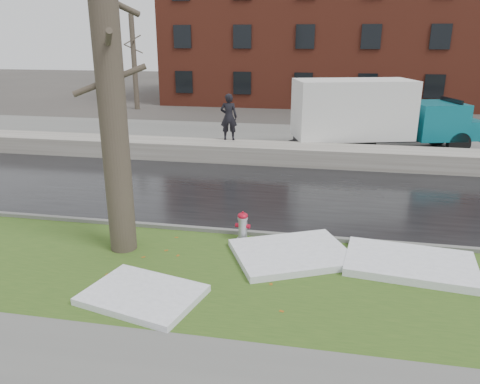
% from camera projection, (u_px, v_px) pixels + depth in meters
% --- Properties ---
extents(ground, '(120.00, 120.00, 0.00)m').
position_uv_depth(ground, '(246.00, 253.00, 11.33)').
color(ground, '#47423D').
rests_on(ground, ground).
extents(verge, '(60.00, 4.50, 0.04)m').
position_uv_depth(verge, '(236.00, 276.00, 10.16)').
color(verge, '#2D4C19').
rests_on(verge, ground).
extents(road, '(60.00, 7.00, 0.03)m').
position_uv_depth(road, '(270.00, 194.00, 15.52)').
color(road, black).
rests_on(road, ground).
extents(parking_lot, '(60.00, 9.00, 0.03)m').
position_uv_depth(parking_lot, '(292.00, 141.00, 23.44)').
color(parking_lot, slate).
rests_on(parking_lot, ground).
extents(curb, '(60.00, 0.15, 0.14)m').
position_uv_depth(curb, '(253.00, 234.00, 12.24)').
color(curb, slate).
rests_on(curb, ground).
extents(snowbank, '(60.00, 1.60, 0.75)m').
position_uv_depth(snowbank, '(283.00, 154.00, 19.32)').
color(snowbank, '#ACA79D').
rests_on(snowbank, ground).
extents(brick_building, '(26.00, 12.00, 10.00)m').
position_uv_depth(brick_building, '(337.00, 37.00, 37.36)').
color(brick_building, maroon).
rests_on(brick_building, ground).
extents(bg_tree_left, '(1.40, 1.62, 6.50)m').
position_uv_depth(bg_tree_left, '(134.00, 62.00, 32.94)').
color(bg_tree_left, brown).
rests_on(bg_tree_left, ground).
extents(bg_tree_center, '(1.40, 1.62, 6.50)m').
position_uv_depth(bg_tree_center, '(229.00, 60.00, 35.59)').
color(bg_tree_center, brown).
rests_on(bg_tree_center, ground).
extents(fire_hydrant, '(0.38, 0.33, 0.78)m').
position_uv_depth(fire_hydrant, '(243.00, 225.00, 11.78)').
color(fire_hydrant, '#9D9FA4').
rests_on(fire_hydrant, verge).
extents(tree, '(1.53, 1.74, 7.84)m').
position_uv_depth(tree, '(110.00, 84.00, 10.24)').
color(tree, brown).
rests_on(tree, verge).
extents(box_truck, '(9.72, 4.43, 3.23)m').
position_uv_depth(box_truck, '(375.00, 114.00, 20.75)').
color(box_truck, black).
rests_on(box_truck, ground).
extents(worker, '(0.77, 0.55, 1.97)m').
position_uv_depth(worker, '(229.00, 117.00, 19.89)').
color(worker, black).
rests_on(worker, snowbank).
extents(snow_patch_near, '(3.21, 2.92, 0.16)m').
position_uv_depth(snow_patch_near, '(292.00, 254.00, 11.00)').
color(snow_patch_near, white).
rests_on(snow_patch_near, verge).
extents(snow_patch_far, '(2.52, 2.08, 0.14)m').
position_uv_depth(snow_patch_far, '(143.00, 295.00, 9.26)').
color(snow_patch_far, white).
rests_on(snow_patch_far, verge).
extents(snow_patch_side, '(3.00, 2.14, 0.18)m').
position_uv_depth(snow_patch_side, '(410.00, 263.00, 10.50)').
color(snow_patch_side, white).
rests_on(snow_patch_side, verge).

